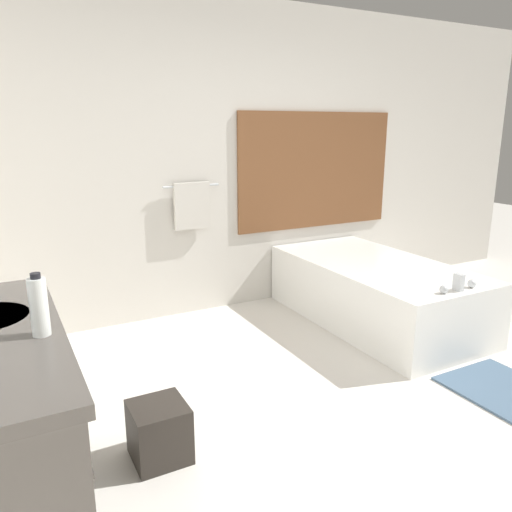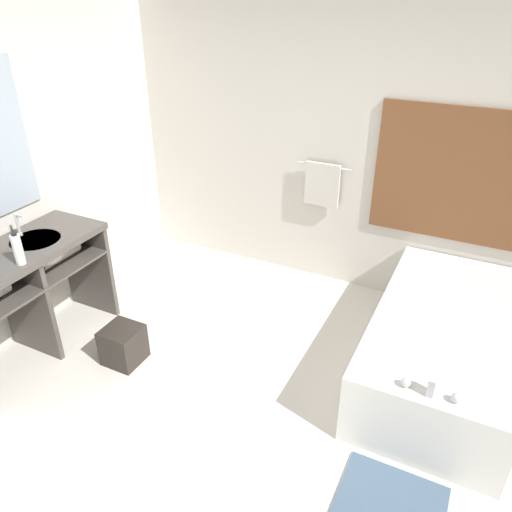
# 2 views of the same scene
# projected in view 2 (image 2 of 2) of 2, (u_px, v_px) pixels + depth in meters

# --- Properties ---
(ground_plane) EXTENTS (16.00, 16.00, 0.00)m
(ground_plane) POSITION_uv_depth(u_px,v_px,m) (242.00, 446.00, 3.18)
(ground_plane) COLOR silver
(ground_plane) RESTS_ON ground
(wall_back_with_blinds) EXTENTS (7.40, 0.13, 2.70)m
(wall_back_with_blinds) POSITION_uv_depth(u_px,v_px,m) (365.00, 148.00, 4.25)
(wall_back_with_blinds) COLOR silver
(wall_back_with_blinds) RESTS_ON ground_plane
(vanity_counter) EXTENTS (0.56, 1.35, 0.90)m
(vanity_counter) POSITION_uv_depth(u_px,v_px,m) (24.00, 278.00, 3.71)
(vanity_counter) COLOR #4C4742
(vanity_counter) RESTS_ON ground_plane
(sink_faucet) EXTENTS (0.09, 0.04, 0.18)m
(sink_faucet) POSITION_uv_depth(u_px,v_px,m) (18.00, 225.00, 3.75)
(sink_faucet) COLOR silver
(sink_faucet) RESTS_ON vanity_counter
(bathtub) EXTENTS (0.98, 1.87, 0.64)m
(bathtub) POSITION_uv_depth(u_px,v_px,m) (444.00, 343.00, 3.63)
(bathtub) COLOR white
(bathtub) RESTS_ON ground_plane
(water_bottle_1) EXTENTS (0.07, 0.07, 0.24)m
(water_bottle_1) POSITION_uv_depth(u_px,v_px,m) (18.00, 249.00, 3.36)
(water_bottle_1) COLOR silver
(water_bottle_1) RESTS_ON vanity_counter
(waste_bin) EXTENTS (0.27, 0.27, 0.30)m
(waste_bin) POSITION_uv_depth(u_px,v_px,m) (123.00, 345.00, 3.83)
(waste_bin) COLOR #2D2823
(waste_bin) RESTS_ON ground_plane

